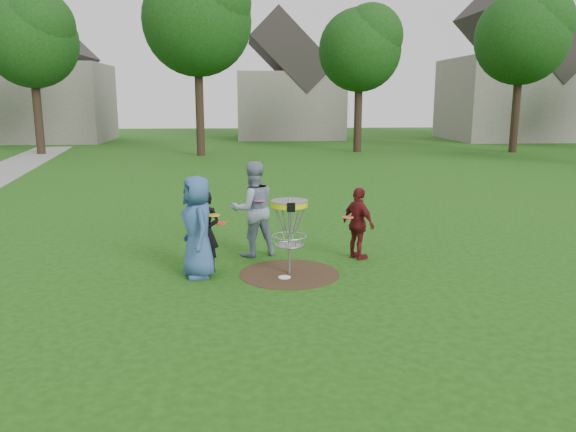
{
  "coord_description": "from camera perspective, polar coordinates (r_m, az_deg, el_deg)",
  "views": [
    {
      "loc": [
        -0.84,
        -9.62,
        3.1
      ],
      "look_at": [
        0.0,
        0.3,
        1.0
      ],
      "focal_mm": 35.0,
      "sensor_mm": 36.0,
      "label": 1
    }
  ],
  "objects": [
    {
      "name": "tree_row",
      "position": [
        30.47,
        -2.51,
        17.75
      ],
      "size": [
        51.2,
        17.42,
        9.9
      ],
      "color": "#38281C",
      "rests_on": "ground"
    },
    {
      "name": "held_discs",
      "position": [
        10.33,
        -2.65,
        0.23
      ],
      "size": [
        2.73,
        1.26,
        0.31
      ],
      "color": "yellow",
      "rests_on": "ground"
    },
    {
      "name": "dirt_patch",
      "position": [
        10.14,
        0.14,
        -5.87
      ],
      "size": [
        1.8,
        1.8,
        0.01
      ],
      "primitive_type": "cylinder",
      "color": "#47331E",
      "rests_on": "ground"
    },
    {
      "name": "house_row",
      "position": [
        43.06,
        2.74,
        13.28
      ],
      "size": [
        44.5,
        10.65,
        11.62
      ],
      "color": "gray",
      "rests_on": "ground"
    },
    {
      "name": "player_grey",
      "position": [
        11.11,
        -3.59,
        0.72
      ],
      "size": [
        1.1,
        0.96,
        1.89
      ],
      "primitive_type": "imported",
      "rotation": [
        0.0,
        0.0,
        3.45
      ],
      "color": "#7E90A2",
      "rests_on": "ground"
    },
    {
      "name": "ground",
      "position": [
        10.14,
        0.14,
        -5.89
      ],
      "size": [
        100.0,
        100.0,
        0.0
      ],
      "primitive_type": "plane",
      "color": "#19470F",
      "rests_on": "ground"
    },
    {
      "name": "player_black",
      "position": [
        10.21,
        -8.37,
        -1.59
      ],
      "size": [
        0.64,
        0.54,
        1.48
      ],
      "primitive_type": "imported",
      "rotation": [
        0.0,
        0.0,
        -0.43
      ],
      "color": "black",
      "rests_on": "ground"
    },
    {
      "name": "player_maroon",
      "position": [
        10.98,
        7.17,
        -0.77
      ],
      "size": [
        0.71,
        0.89,
        1.41
      ],
      "primitive_type": "imported",
      "rotation": [
        0.0,
        0.0,
        2.09
      ],
      "color": "maroon",
      "rests_on": "ground"
    },
    {
      "name": "disc_golf_basket",
      "position": [
        9.87,
        0.15,
        -0.25
      ],
      "size": [
        0.66,
        0.67,
        1.38
      ],
      "color": "#9EA0A5",
      "rests_on": "ground"
    },
    {
      "name": "player_blue",
      "position": [
        9.88,
        -9.16,
        -1.1
      ],
      "size": [
        0.83,
        1.02,
        1.8
      ],
      "primitive_type": "imported",
      "rotation": [
        0.0,
        0.0,
        -1.24
      ],
      "color": "#32548B",
      "rests_on": "ground"
    },
    {
      "name": "disc_on_grass",
      "position": [
        9.91,
        -0.36,
        -6.26
      ],
      "size": [
        0.22,
        0.22,
        0.02
      ],
      "primitive_type": "cylinder",
      "color": "white",
      "rests_on": "ground"
    }
  ]
}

